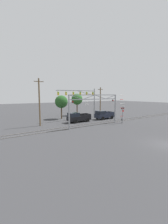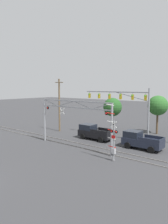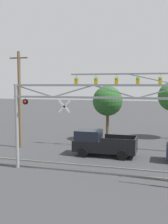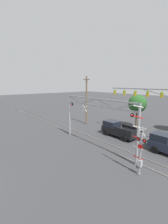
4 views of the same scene
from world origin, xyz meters
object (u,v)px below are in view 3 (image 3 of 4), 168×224
(crossing_gantry, at_px, (93,114))
(traffic_signal_span, at_px, (152,91))
(pickup_truck_lead, at_px, (102,143))
(utility_pole_left, at_px, (20,99))
(background_tree_far_left_verge, at_px, (108,101))

(crossing_gantry, height_order, traffic_signal_span, traffic_signal_span)
(pickup_truck_lead, height_order, utility_pole_left, utility_pole_left)
(crossing_gantry, distance_m, background_tree_far_left_verge, 11.46)
(utility_pole_left, bearing_deg, pickup_truck_lead, -6.18)
(pickup_truck_lead, bearing_deg, utility_pole_left, 173.82)
(pickup_truck_lead, distance_m, background_tree_far_left_verge, 7.12)
(crossing_gantry, height_order, pickup_truck_lead, crossing_gantry)
(traffic_signal_span, distance_m, pickup_truck_lead, 6.55)
(traffic_signal_span, xyz_separation_m, background_tree_far_left_verge, (-4.70, 3.33, -1.16))
(background_tree_far_left_verge, bearing_deg, utility_pole_left, -143.32)
(pickup_truck_lead, bearing_deg, traffic_signal_span, 37.52)
(crossing_gantry, bearing_deg, pickup_truck_lead, 96.32)
(pickup_truck_lead, distance_m, utility_pole_left, 8.92)
(pickup_truck_lead, height_order, background_tree_far_left_verge, background_tree_far_left_verge)
(pickup_truck_lead, bearing_deg, background_tree_far_left_verge, 97.25)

